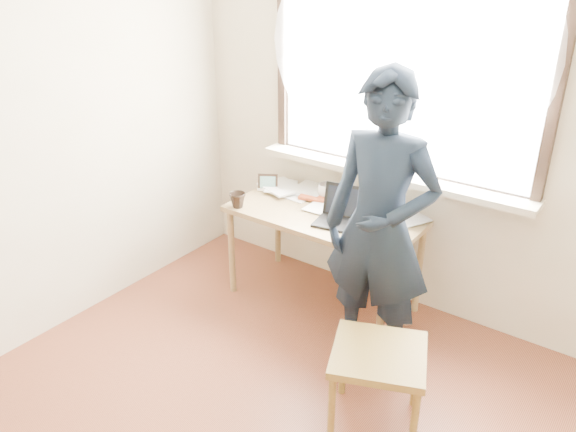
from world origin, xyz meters
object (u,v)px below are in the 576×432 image
Objects in this scene: mug_white at (327,191)px; work_chair at (378,363)px; mug_dark at (238,200)px; laptop at (344,214)px; desk at (324,223)px; person at (380,229)px.

mug_white is 0.23× the size of work_chair.
mug_white is 0.62m from mug_dark.
desk is at bearing 168.56° from laptop.
mug_white reaches higher than desk.
laptop is 0.39m from mug_white.
laptop is at bearing -11.44° from desk.
desk is at bearing 25.95° from mug_dark.
laptop is at bearing 131.01° from work_chair.
work_chair is at bearing -43.78° from desk.
mug_white is at bearing 136.66° from person.
work_chair is 0.71m from person.
mug_white is at bearing 50.12° from mug_dark.
mug_white is at bearing 132.98° from work_chair.
laptop is 1.07m from work_chair.
work_chair is (0.67, -0.77, -0.33)m from laptop.
person is (0.69, -0.56, 0.14)m from mug_white.
person is (0.40, -0.31, 0.14)m from laptop.
mug_white is (-0.29, 0.26, 0.00)m from laptop.
laptop reaches higher than work_chair.
mug_dark is at bearing -154.05° from desk.
mug_white reaches higher than work_chair.
desk is 0.73× the size of person.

